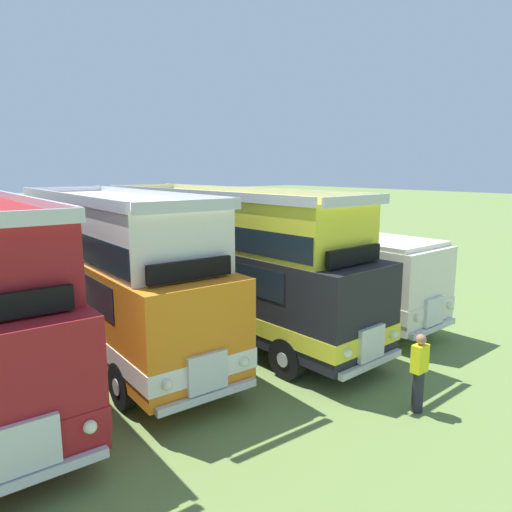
{
  "coord_description": "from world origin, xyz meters",
  "views": [
    {
      "loc": [
        -3.19,
        -12.25,
        5.12
      ],
      "look_at": [
        6.32,
        -0.24,
        2.31
      ],
      "focal_mm": 33.43,
      "sensor_mm": 36.0,
      "label": 1
    }
  ],
  "objects_px": {
    "bus_fifth_in_row": "(222,256)",
    "bus_sixth_in_row": "(306,263)",
    "marshal_person": "(419,372)",
    "bus_fourth_in_row": "(113,269)"
  },
  "relations": [
    {
      "from": "bus_fifth_in_row",
      "to": "bus_sixth_in_row",
      "type": "height_order",
      "value": "bus_fifth_in_row"
    },
    {
      "from": "bus_fifth_in_row",
      "to": "marshal_person",
      "type": "bearing_deg",
      "value": -88.93
    },
    {
      "from": "bus_fourth_in_row",
      "to": "marshal_person",
      "type": "distance_m",
      "value": 8.37
    },
    {
      "from": "bus_fourth_in_row",
      "to": "bus_sixth_in_row",
      "type": "height_order",
      "value": "bus_fourth_in_row"
    },
    {
      "from": "bus_sixth_in_row",
      "to": "marshal_person",
      "type": "height_order",
      "value": "bus_sixth_in_row"
    },
    {
      "from": "bus_fourth_in_row",
      "to": "marshal_person",
      "type": "bearing_deg",
      "value": -63.94
    },
    {
      "from": "bus_sixth_in_row",
      "to": "marshal_person",
      "type": "relative_size",
      "value": 5.88
    },
    {
      "from": "bus_fifth_in_row",
      "to": "bus_sixth_in_row",
      "type": "xyz_separation_m",
      "value": [
        3.5,
        -0.25,
        -0.61
      ]
    },
    {
      "from": "bus_fifth_in_row",
      "to": "bus_sixth_in_row",
      "type": "relative_size",
      "value": 1.13
    },
    {
      "from": "marshal_person",
      "to": "bus_sixth_in_row",
      "type": "bearing_deg",
      "value": 63.99
    }
  ]
}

